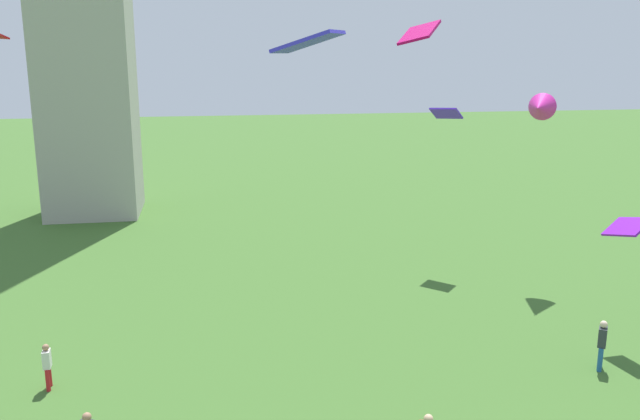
% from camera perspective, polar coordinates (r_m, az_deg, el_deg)
% --- Properties ---
extents(person_1, '(0.50, 0.54, 1.82)m').
position_cam_1_polar(person_1, '(26.05, 22.78, -10.26)').
color(person_1, '#235693').
rests_on(person_1, ground_plane).
extents(person_2, '(0.26, 0.49, 1.59)m').
position_cam_1_polar(person_2, '(24.58, -22.11, -11.96)').
color(person_2, red).
rests_on(person_2, ground_plane).
extents(kite_flying_0, '(1.31, 1.48, 0.67)m').
position_cam_1_polar(kite_flying_0, '(17.66, 8.42, 14.66)').
color(kite_flying_0, '#BB065C').
extents(kite_flying_6, '(1.83, 1.68, 0.52)m').
position_cam_1_polar(kite_flying_6, '(15.97, -1.04, 14.06)').
color(kite_flying_6, '#392FDC').
extents(kite_flying_8, '(2.15, 2.31, 1.38)m').
position_cam_1_polar(kite_flying_8, '(33.76, 18.15, 8.26)').
color(kite_flying_8, '#CD2192').
extents(kite_flying_9, '(1.72, 1.69, 0.68)m').
position_cam_1_polar(kite_flying_9, '(35.39, 10.64, 8.06)').
color(kite_flying_9, '#5125DD').
extents(kite_flying_10, '(1.33, 1.90, 0.98)m').
position_cam_1_polar(kite_flying_10, '(27.76, 24.59, -1.30)').
color(kite_flying_10, purple).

